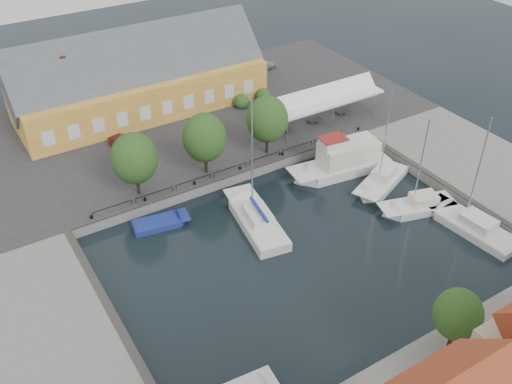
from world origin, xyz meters
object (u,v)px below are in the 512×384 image
center_sailboat (256,222)px  warehouse (134,81)px  east_boat_c (472,228)px  car_silver (261,65)px  car_red (125,145)px  trawler (343,163)px  east_boat_a (381,182)px  east_boat_b (419,207)px  tent_canopy (324,99)px  launch_nw (160,224)px

center_sailboat → warehouse: bearing=92.5°
east_boat_c → car_silver: bearing=87.8°
car_red → trawler: trawler is taller
warehouse → car_red: bearing=-119.2°
east_boat_a → east_boat_b: size_ratio=1.07×
tent_canopy → trawler: size_ratio=1.27×
tent_canopy → center_sailboat: 19.33m
car_silver → warehouse: bearing=94.4°
tent_canopy → car_silver: bearing=83.9°
launch_nw → warehouse: bearing=73.1°
car_silver → east_boat_c: east_boat_c is taller
center_sailboat → trawler: bearing=13.5°
tent_canopy → east_boat_a: east_boat_a is taller
warehouse → east_boat_b: warehouse is taller
trawler → launch_nw: (-19.27, 1.63, -0.93)m
tent_canopy → car_red: bearing=165.5°
tent_canopy → trawler: bearing=-113.4°
east_boat_a → car_silver: bearing=83.0°
center_sailboat → east_boat_c: bearing=-33.8°
launch_nw → tent_canopy: bearing=16.0°
tent_canopy → trawler: 9.29m
car_red → warehouse: bearing=48.7°
center_sailboat → car_silver: bearing=57.2°
car_red → center_sailboat: size_ratio=0.32×
warehouse → trawler: warehouse is taller
launch_nw → car_red: bearing=82.7°
tent_canopy → center_sailboat: bearing=-144.6°
car_red → launch_nw: bearing=-109.4°
center_sailboat → launch_nw: 8.56m
tent_canopy → center_sailboat: center_sailboat is taller
center_sailboat → launch_nw: size_ratio=2.45×
tent_canopy → warehouse: bearing=140.1°
center_sailboat → east_boat_c: 18.94m
warehouse → car_silver: 18.56m
center_sailboat → east_boat_a: size_ratio=1.19×
tent_canopy → center_sailboat: (-15.52, -11.04, -3.32)m
car_silver → center_sailboat: center_sailboat is taller
trawler → center_sailboat: bearing=-166.5°
warehouse → tent_canopy: (16.60, -13.86, -0.74)m
east_boat_a → east_boat_c: size_ratio=0.96×
car_red → center_sailboat: bearing=-83.0°
car_silver → launch_nw: (-24.47, -22.22, -1.61)m
east_boat_c → east_boat_b: bearing=111.3°
tent_canopy → east_boat_b: size_ratio=1.38×
center_sailboat → east_boat_c: center_sailboat is taller
center_sailboat → trawler: center_sailboat is taller
warehouse → trawler: (13.07, -22.03, -3.41)m
east_boat_b → launch_nw: size_ratio=1.92×
trawler → east_boat_c: bearing=-74.4°
tent_canopy → car_red: tent_canopy is taller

